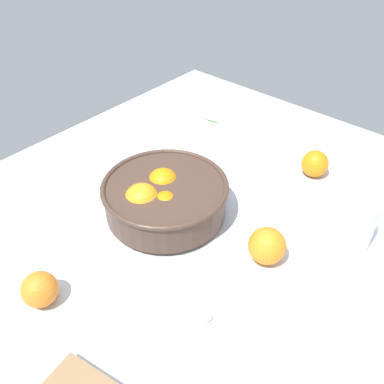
{
  "coord_description": "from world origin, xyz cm",
  "views": [
    {
      "loc": [
        -52.6,
        -50.66,
        66.82
      ],
      "look_at": [
        1.37,
        -3.83,
        8.96
      ],
      "focal_mm": 39.6,
      "sensor_mm": 36.0,
      "label": 1
    }
  ],
  "objects_px": {
    "loose_orange_3": "(40,289)",
    "spoon": "(190,302)",
    "fruit_bowl": "(166,198)",
    "loose_orange_1": "(267,246)",
    "juice_glass": "(353,225)",
    "loose_orange_4": "(315,164)"
  },
  "relations": [
    {
      "from": "loose_orange_1",
      "to": "spoon",
      "type": "height_order",
      "value": "loose_orange_1"
    },
    {
      "from": "loose_orange_3",
      "to": "spoon",
      "type": "height_order",
      "value": "loose_orange_3"
    },
    {
      "from": "fruit_bowl",
      "to": "spoon",
      "type": "height_order",
      "value": "fruit_bowl"
    },
    {
      "from": "juice_glass",
      "to": "spoon",
      "type": "relative_size",
      "value": 0.73
    },
    {
      "from": "fruit_bowl",
      "to": "juice_glass",
      "type": "distance_m",
      "value": 0.41
    },
    {
      "from": "loose_orange_1",
      "to": "loose_orange_4",
      "type": "height_order",
      "value": "loose_orange_1"
    },
    {
      "from": "fruit_bowl",
      "to": "loose_orange_1",
      "type": "height_order",
      "value": "fruit_bowl"
    },
    {
      "from": "juice_glass",
      "to": "loose_orange_4",
      "type": "bearing_deg",
      "value": 45.84
    },
    {
      "from": "fruit_bowl",
      "to": "loose_orange_3",
      "type": "bearing_deg",
      "value": 178.75
    },
    {
      "from": "juice_glass",
      "to": "fruit_bowl",
      "type": "bearing_deg",
      "value": 118.04
    },
    {
      "from": "spoon",
      "to": "loose_orange_4",
      "type": "bearing_deg",
      "value": 2.72
    },
    {
      "from": "loose_orange_1",
      "to": "fruit_bowl",
      "type": "bearing_deg",
      "value": 97.86
    },
    {
      "from": "fruit_bowl",
      "to": "spoon",
      "type": "xyz_separation_m",
      "value": [
        -0.15,
        -0.21,
        -0.05
      ]
    },
    {
      "from": "juice_glass",
      "to": "loose_orange_3",
      "type": "height_order",
      "value": "juice_glass"
    },
    {
      "from": "spoon",
      "to": "fruit_bowl",
      "type": "bearing_deg",
      "value": 53.58
    },
    {
      "from": "loose_orange_3",
      "to": "spoon",
      "type": "xyz_separation_m",
      "value": [
        0.18,
        -0.21,
        -0.03
      ]
    },
    {
      "from": "loose_orange_1",
      "to": "loose_orange_3",
      "type": "xyz_separation_m",
      "value": [
        -0.37,
        0.26,
        -0.0
      ]
    },
    {
      "from": "fruit_bowl",
      "to": "spoon",
      "type": "distance_m",
      "value": 0.26
    },
    {
      "from": "juice_glass",
      "to": "loose_orange_3",
      "type": "xyz_separation_m",
      "value": [
        -0.52,
        0.37,
        -0.02
      ]
    },
    {
      "from": "loose_orange_1",
      "to": "spoon",
      "type": "xyz_separation_m",
      "value": [
        -0.19,
        0.04,
        -0.04
      ]
    },
    {
      "from": "loose_orange_3",
      "to": "spoon",
      "type": "relative_size",
      "value": 0.42
    },
    {
      "from": "loose_orange_1",
      "to": "spoon",
      "type": "relative_size",
      "value": 0.48
    }
  ]
}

